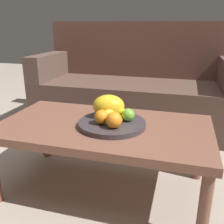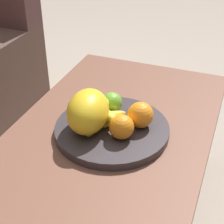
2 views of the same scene
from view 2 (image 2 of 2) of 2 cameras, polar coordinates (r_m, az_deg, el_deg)
coffee_table at (r=1.08m, az=-1.30°, el=-6.45°), size 1.09×0.59×0.39m
fruit_bowl at (r=1.08m, az=0.00°, el=-2.77°), size 0.34×0.34×0.03m
melon_large_front at (r=1.03m, az=-3.80°, el=0.10°), size 0.19×0.15×0.12m
orange_front at (r=1.01m, az=1.51°, el=-2.35°), size 0.07×0.07×0.07m
orange_left at (r=1.06m, az=4.50°, el=-0.46°), size 0.08×0.08×0.08m
apple_front at (r=1.13m, az=-0.01°, el=1.53°), size 0.06×0.06×0.06m
banana_bunch at (r=1.07m, az=-1.82°, el=-0.81°), size 0.17×0.15×0.06m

